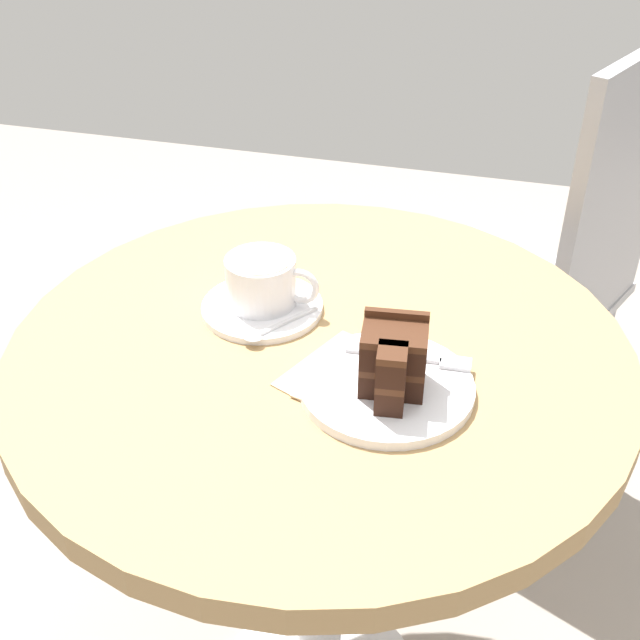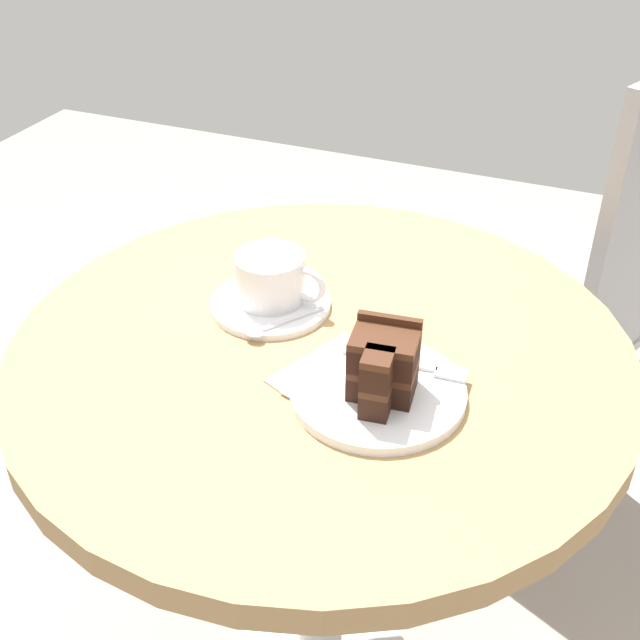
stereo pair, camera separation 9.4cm
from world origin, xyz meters
TOP-DOWN VIEW (x-y plane):
  - cafe_table at (0.00, 0.00)m, footprint 0.75×0.75m
  - saucer at (-0.09, 0.05)m, footprint 0.15×0.15m
  - coffee_cup at (-0.09, 0.05)m, footprint 0.12×0.09m
  - teaspoon at (-0.06, -0.00)m, footprint 0.07×0.09m
  - cake_plate at (0.10, -0.07)m, footprint 0.20×0.20m
  - cake_slice at (0.10, -0.08)m, footprint 0.08×0.09m
  - fork at (0.13, -0.02)m, footprint 0.15×0.02m
  - napkin at (0.06, -0.06)m, footprint 0.18×0.18m
  - cafe_chair at (0.28, 0.56)m, footprint 0.50×0.50m

SIDE VIEW (x-z plane):
  - cafe_chair at x=0.28m, z-range 0.09..1.05m
  - cafe_table at x=0.00m, z-range 0.24..0.98m
  - napkin at x=0.06m, z-range 0.73..0.74m
  - saucer at x=-0.09m, z-range 0.73..0.74m
  - cake_plate at x=0.10m, z-range 0.73..0.75m
  - teaspoon at x=-0.06m, z-range 0.74..0.75m
  - fork at x=0.13m, z-range 0.75..0.75m
  - coffee_cup at x=-0.09m, z-range 0.74..0.81m
  - cake_slice at x=0.10m, z-range 0.74..0.82m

